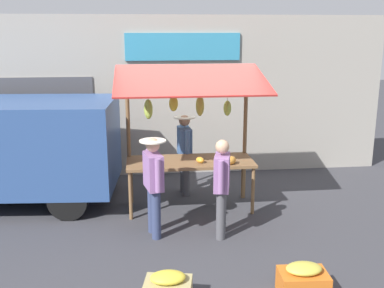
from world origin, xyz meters
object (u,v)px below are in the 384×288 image
(vendor_with_sunhat, at_px, (185,149))
(shopper_in_grey_tee, at_px, (153,180))
(shopper_with_ponytail, at_px, (222,182))
(produce_crate_side, at_px, (303,281))
(market_stall, at_px, (191,123))

(vendor_with_sunhat, bearing_deg, shopper_in_grey_tee, -23.81)
(vendor_with_sunhat, height_order, shopper_with_ponytail, vendor_with_sunhat)
(vendor_with_sunhat, distance_m, produce_crate_side, 3.89)
(vendor_with_sunhat, distance_m, shopper_in_grey_tee, 1.91)
(vendor_with_sunhat, relative_size, shopper_with_ponytail, 1.02)
(shopper_with_ponytail, bearing_deg, market_stall, 29.39)
(shopper_with_ponytail, distance_m, produce_crate_side, 1.99)
(vendor_with_sunhat, distance_m, shopper_with_ponytail, 1.97)
(vendor_with_sunhat, height_order, produce_crate_side, vendor_with_sunhat)
(market_stall, height_order, shopper_with_ponytail, market_stall)
(shopper_with_ponytail, bearing_deg, produce_crate_side, -144.91)
(shopper_with_ponytail, relative_size, produce_crate_side, 2.58)
(vendor_with_sunhat, height_order, shopper_in_grey_tee, vendor_with_sunhat)
(market_stall, relative_size, shopper_with_ponytail, 1.64)
(vendor_with_sunhat, xyz_separation_m, shopper_in_grey_tee, (0.65, 1.80, -0.00))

